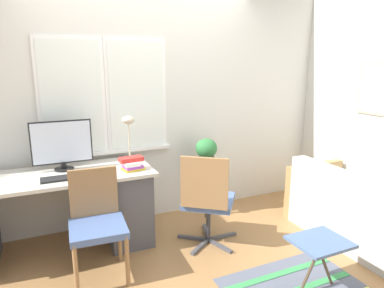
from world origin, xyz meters
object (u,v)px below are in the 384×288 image
monitor (62,145)px  book_stack (132,164)px  mouse (100,172)px  plant_stand (206,176)px  office_chair_swivel (207,199)px  couch_loveseat (358,213)px  desk_lamp (129,128)px  keyboard (66,178)px  potted_plant (206,152)px  folding_stool (320,245)px  desk_chair_wooden (97,220)px

monitor → book_stack: size_ratio=2.33×
mouse → plant_stand: (1.24, 0.29, -0.31)m
mouse → office_chair_swivel: 1.04m
couch_loveseat → desk_lamp: bearing=60.3°
keyboard → desk_lamp: 0.81m
couch_loveseat → potted_plant: bearing=45.5°
book_stack → folding_stool: 1.77m
potted_plant → folding_stool: bearing=-83.8°
desk_lamp → couch_loveseat: desk_lamp is taller
monitor → plant_stand: size_ratio=0.96×
keyboard → desk_lamp: (0.66, 0.34, 0.34)m
book_stack → plant_stand: size_ratio=0.41×
keyboard → desk_lamp: bearing=27.3°
mouse → potted_plant: bearing=13.1°
monitor → plant_stand: bearing=1.2°
desk_chair_wooden → couch_loveseat: desk_chair_wooden is taller
office_chair_swivel → book_stack: bearing=10.1°
desk_lamp → desk_chair_wooden: desk_lamp is taller
book_stack → desk_lamp: bearing=79.2°
book_stack → folding_stool: (1.12, -1.30, -0.44)m
monitor → folding_stool: (1.70, -1.57, -0.62)m
mouse → desk_lamp: desk_lamp is taller
monitor → office_chair_swivel: 1.46m
desk_lamp → folding_stool: bearing=-57.1°
plant_stand → keyboard: bearing=-168.4°
mouse → couch_loveseat: bearing=-19.5°
keyboard → office_chair_swivel: (1.23, -0.32, -0.29)m
potted_plant → mouse: bearing=-166.9°
desk_chair_wooden → potted_plant: size_ratio=2.49×
folding_stool → desk_chair_wooden: bearing=148.1°
office_chair_swivel → potted_plant: office_chair_swivel is taller
mouse → desk_lamp: bearing=40.7°
keyboard → plant_stand: keyboard is taller
keyboard → folding_stool: size_ratio=0.95×
couch_loveseat → plant_stand: (-1.15, 1.13, 0.20)m
keyboard → book_stack: bearing=0.8°
mouse → desk_lamp: 0.58m
potted_plant → folding_stool: size_ratio=0.82×
book_stack → desk_chair_wooden: (-0.40, -0.35, -0.34)m
monitor → book_stack: 0.67m
folding_stool → mouse: bearing=137.1°
book_stack → folding_stool: book_stack is taller
desk_chair_wooden → couch_loveseat: 2.55m
mouse → book_stack: book_stack is taller
desk_chair_wooden → office_chair_swivel: size_ratio=0.94×
monitor → couch_loveseat: monitor is taller
desk_lamp → desk_chair_wooden: (-0.47, -0.68, -0.63)m
office_chair_swivel → mouse: bearing=17.0°
monitor → keyboard: monitor is taller
office_chair_swivel → folding_stool: bearing=153.4°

